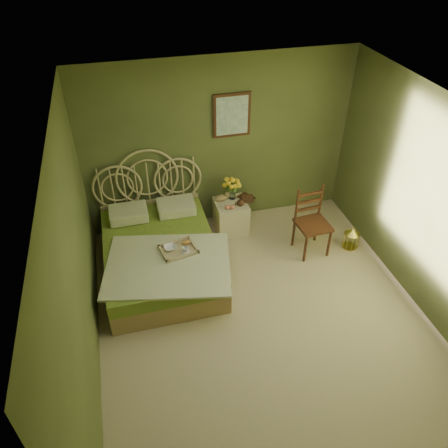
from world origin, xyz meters
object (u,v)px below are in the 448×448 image
object	(u,v)px
bed	(160,252)
chair	(311,217)
birdcage	(351,238)
nightstand	(231,212)

from	to	relation	value
bed	chair	bearing A→B (deg)	-1.95
bed	chair	world-z (taller)	bed
birdcage	chair	bearing A→B (deg)	165.79
chair	birdcage	distance (m)	0.75
chair	nightstand	bearing A→B (deg)	140.95
bed	nightstand	world-z (taller)	bed
nightstand	chair	size ratio (longest dim) A/B	0.95
nightstand	birdcage	world-z (taller)	nightstand
bed	nightstand	size ratio (longest dim) A/B	2.34
chair	birdcage	bearing A→B (deg)	-18.57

